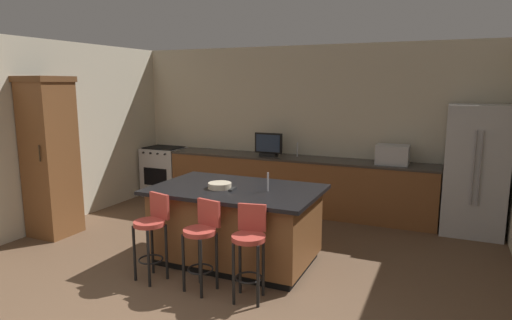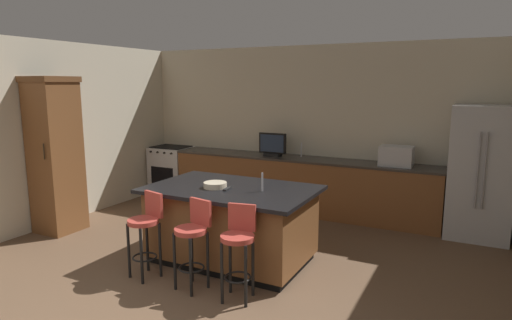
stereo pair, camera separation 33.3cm
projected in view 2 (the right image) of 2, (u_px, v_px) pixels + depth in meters
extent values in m
cube|color=beige|center=(310.00, 128.00, 7.51)|extent=(6.78, 0.12, 2.79)
cube|color=beige|center=(64.00, 133.00, 6.81)|extent=(0.12, 5.23, 2.79)
cube|color=brown|center=(299.00, 186.00, 7.36)|extent=(4.56, 0.60, 0.89)
cube|color=#332D28|center=(299.00, 159.00, 7.28)|extent=(4.59, 0.62, 0.04)
cube|color=black|center=(232.00, 257.00, 5.37)|extent=(1.75, 1.04, 0.09)
cube|color=brown|center=(232.00, 222.00, 5.29)|extent=(1.83, 1.12, 0.79)
cube|color=black|center=(231.00, 189.00, 5.22)|extent=(1.99, 1.28, 0.04)
cube|color=#B7BABF|center=(481.00, 173.00, 6.03)|extent=(0.82, 0.68, 1.87)
cylinder|color=gray|center=(478.00, 171.00, 5.70)|extent=(0.02, 0.02, 1.03)
cylinder|color=gray|center=(485.00, 171.00, 5.67)|extent=(0.02, 0.02, 1.03)
cube|color=#B7BABF|center=(172.00, 171.00, 8.55)|extent=(0.74, 0.60, 0.93)
cube|color=black|center=(162.00, 176.00, 8.29)|extent=(0.52, 0.01, 0.33)
cube|color=black|center=(171.00, 147.00, 8.47)|extent=(0.67, 0.50, 0.02)
cylinder|color=black|center=(151.00, 152.00, 8.31)|extent=(0.04, 0.03, 0.04)
cylinder|color=black|center=(157.00, 152.00, 8.24)|extent=(0.04, 0.03, 0.04)
cylinder|color=black|center=(164.00, 153.00, 8.16)|extent=(0.04, 0.03, 0.04)
cylinder|color=black|center=(171.00, 154.00, 8.09)|extent=(0.04, 0.03, 0.04)
cube|color=brown|center=(56.00, 155.00, 6.29)|extent=(0.55, 0.57, 2.25)
cube|color=brown|center=(49.00, 79.00, 6.10)|extent=(0.59, 0.61, 0.08)
cylinder|color=#332819|center=(44.00, 151.00, 5.93)|extent=(0.02, 0.02, 0.22)
cube|color=#B7BABF|center=(396.00, 156.00, 6.55)|extent=(0.48, 0.36, 0.30)
cube|color=black|center=(272.00, 155.00, 7.44)|extent=(0.29, 0.16, 0.05)
cube|color=black|center=(273.00, 143.00, 7.40)|extent=(0.49, 0.05, 0.35)
cube|color=#1E2D47|center=(272.00, 143.00, 7.38)|extent=(0.43, 0.01, 0.29)
cylinder|color=#B2B2B7|center=(301.00, 150.00, 7.34)|extent=(0.02, 0.02, 0.24)
cylinder|color=#B2B2B7|center=(262.00, 182.00, 5.01)|extent=(0.02, 0.02, 0.22)
cylinder|color=#B23D33|center=(143.00, 221.00, 4.79)|extent=(0.34, 0.34, 0.05)
cube|color=#B23D33|center=(154.00, 204.00, 4.87)|extent=(0.29, 0.11, 0.28)
cylinder|color=black|center=(129.00, 251.00, 4.84)|extent=(0.03, 0.03, 0.63)
cylinder|color=black|center=(141.00, 257.00, 4.68)|extent=(0.03, 0.03, 0.63)
cylinder|color=black|center=(147.00, 245.00, 5.02)|extent=(0.03, 0.03, 0.63)
cylinder|color=black|center=(160.00, 250.00, 4.86)|extent=(0.03, 0.03, 0.63)
torus|color=black|center=(145.00, 257.00, 4.86)|extent=(0.28, 0.28, 0.02)
cylinder|color=#B23D33|center=(190.00, 230.00, 4.52)|extent=(0.34, 0.34, 0.05)
cube|color=#B23D33|center=(201.00, 212.00, 4.60)|extent=(0.29, 0.09, 0.28)
cylinder|color=black|center=(175.00, 262.00, 4.55)|extent=(0.03, 0.03, 0.62)
cylinder|color=black|center=(191.00, 268.00, 4.40)|extent=(0.03, 0.03, 0.62)
cylinder|color=black|center=(192.00, 255.00, 4.74)|extent=(0.03, 0.03, 0.62)
cylinder|color=black|center=(208.00, 260.00, 4.59)|extent=(0.03, 0.03, 0.62)
torus|color=black|center=(192.00, 268.00, 4.59)|extent=(0.28, 0.28, 0.02)
cylinder|color=#B23D33|center=(237.00, 238.00, 4.28)|extent=(0.34, 0.34, 0.05)
cube|color=#B23D33|center=(242.00, 217.00, 4.39)|extent=(0.29, 0.09, 0.28)
cylinder|color=black|center=(222.00, 274.00, 4.26)|extent=(0.03, 0.03, 0.63)
cylinder|color=black|center=(246.00, 277.00, 4.19)|extent=(0.03, 0.03, 0.63)
cylinder|color=black|center=(230.00, 264.00, 4.49)|extent=(0.03, 0.03, 0.63)
cylinder|color=black|center=(253.00, 267.00, 4.42)|extent=(0.03, 0.03, 0.63)
torus|color=black|center=(238.00, 277.00, 4.35)|extent=(0.28, 0.28, 0.02)
cylinder|color=beige|center=(215.00, 185.00, 5.20)|extent=(0.28, 0.28, 0.07)
cube|color=black|center=(227.00, 189.00, 5.11)|extent=(0.06, 0.17, 0.02)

